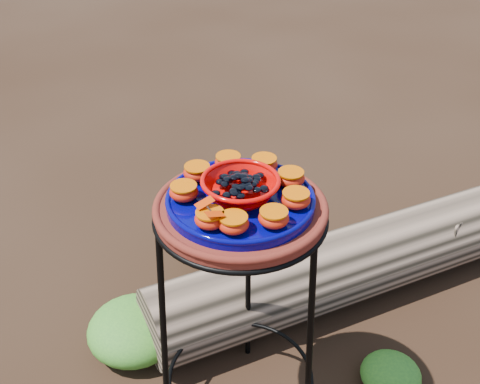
# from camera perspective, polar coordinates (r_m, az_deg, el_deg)

# --- Properties ---
(plant_stand) EXTENTS (0.44, 0.44, 0.70)m
(plant_stand) POSITION_cam_1_polar(r_m,az_deg,el_deg) (1.61, 0.04, -12.49)
(plant_stand) COLOR black
(plant_stand) RESTS_ON ground
(terracotta_saucer) EXTENTS (0.39, 0.39, 0.03)m
(terracotta_saucer) POSITION_cam_1_polar(r_m,az_deg,el_deg) (1.37, 0.04, -1.78)
(terracotta_saucer) COLOR maroon
(terracotta_saucer) RESTS_ON plant_stand
(cobalt_plate) EXTENTS (0.33, 0.33, 0.02)m
(cobalt_plate) POSITION_cam_1_polar(r_m,az_deg,el_deg) (1.35, 0.04, -0.85)
(cobalt_plate) COLOR #04053D
(cobalt_plate) RESTS_ON terracotta_saucer
(red_bowl) EXTENTS (0.17, 0.17, 0.05)m
(red_bowl) POSITION_cam_1_polar(r_m,az_deg,el_deg) (1.33, 0.04, 0.37)
(red_bowl) COLOR #CC0503
(red_bowl) RESTS_ON cobalt_plate
(glass_gems) EXTENTS (0.13, 0.13, 0.02)m
(glass_gems) POSITION_cam_1_polar(r_m,az_deg,el_deg) (1.31, 0.04, 1.63)
(glass_gems) COLOR black
(glass_gems) RESTS_ON red_bowl
(orange_half_0) EXTENTS (0.07, 0.07, 0.04)m
(orange_half_0) POSITION_cam_1_polar(r_m,az_deg,el_deg) (1.25, -2.86, -2.56)
(orange_half_0) COLOR #AF1E10
(orange_half_0) RESTS_ON cobalt_plate
(orange_half_1) EXTENTS (0.07, 0.07, 0.04)m
(orange_half_1) POSITION_cam_1_polar(r_m,az_deg,el_deg) (1.23, -0.63, -3.01)
(orange_half_1) COLOR #AF1E10
(orange_half_1) RESTS_ON cobalt_plate
(orange_half_2) EXTENTS (0.07, 0.07, 0.04)m
(orange_half_2) POSITION_cam_1_polar(r_m,az_deg,el_deg) (1.25, 3.21, -2.47)
(orange_half_2) COLOR #AF1E10
(orange_half_2) RESTS_ON cobalt_plate
(orange_half_3) EXTENTS (0.07, 0.07, 0.04)m
(orange_half_3) POSITION_cam_1_polar(r_m,az_deg,el_deg) (1.31, 5.31, -0.69)
(orange_half_3) COLOR #AF1E10
(orange_half_3) RESTS_ON cobalt_plate
(orange_half_4) EXTENTS (0.07, 0.07, 0.04)m
(orange_half_4) POSITION_cam_1_polar(r_m,az_deg,el_deg) (1.38, 4.83, 1.31)
(orange_half_4) COLOR #AF1E10
(orange_half_4) RESTS_ON cobalt_plate
(orange_half_5) EXTENTS (0.07, 0.07, 0.04)m
(orange_half_5) POSITION_cam_1_polar(r_m,az_deg,el_deg) (1.43, 2.30, 2.65)
(orange_half_5) COLOR #AF1E10
(orange_half_5) RESTS_ON cobalt_plate
(orange_half_6) EXTENTS (0.07, 0.07, 0.04)m
(orange_half_6) POSITION_cam_1_polar(r_m,az_deg,el_deg) (1.44, -1.12, 2.85)
(orange_half_6) COLOR #AF1E10
(orange_half_6) RESTS_ON cobalt_plate
(orange_half_7) EXTENTS (0.07, 0.07, 0.04)m
(orange_half_7) POSITION_cam_1_polar(r_m,az_deg,el_deg) (1.40, -4.08, 1.86)
(orange_half_7) COLOR #AF1E10
(orange_half_7) RESTS_ON cobalt_plate
(orange_half_8) EXTENTS (0.07, 0.07, 0.04)m
(orange_half_8) POSITION_cam_1_polar(r_m,az_deg,el_deg) (1.34, -5.34, 0.00)
(orange_half_8) COLOR #AF1E10
(orange_half_8) RESTS_ON cobalt_plate
(butterfly) EXTENTS (0.10, 0.09, 0.01)m
(butterfly) POSITION_cam_1_polar(r_m,az_deg,el_deg) (1.23, -2.89, -1.62)
(butterfly) COLOR #C72C00
(butterfly) RESTS_ON orange_half_0
(driftwood_log) EXTENTS (1.40, 1.05, 0.26)m
(driftwood_log) POSITION_cam_1_polar(r_m,az_deg,el_deg) (2.14, 9.73, -7.00)
(driftwood_log) COLOR black
(driftwood_log) RESTS_ON ground
(foliage_left) EXTENTS (0.30, 0.30, 0.15)m
(foliage_left) POSITION_cam_1_polar(r_m,az_deg,el_deg) (2.01, -10.00, -12.62)
(foliage_left) COLOR #2D6721
(foliage_left) RESTS_ON ground
(foliage_right) EXTENTS (0.18, 0.18, 0.09)m
(foliage_right) POSITION_cam_1_polar(r_m,az_deg,el_deg) (1.95, 14.11, -16.37)
(foliage_right) COLOR #2D6721
(foliage_right) RESTS_ON ground
(foliage_back) EXTENTS (0.28, 0.28, 0.14)m
(foliage_back) POSITION_cam_1_polar(r_m,az_deg,el_deg) (2.29, -1.29, -5.40)
(foliage_back) COLOR #2D6721
(foliage_back) RESTS_ON ground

